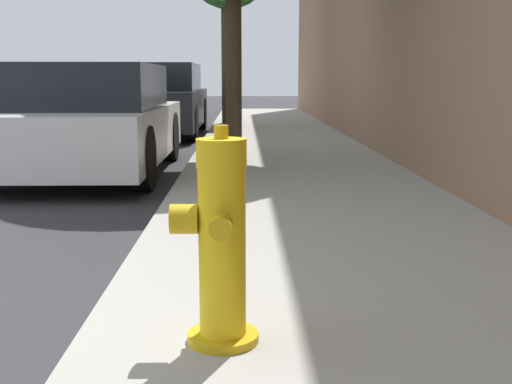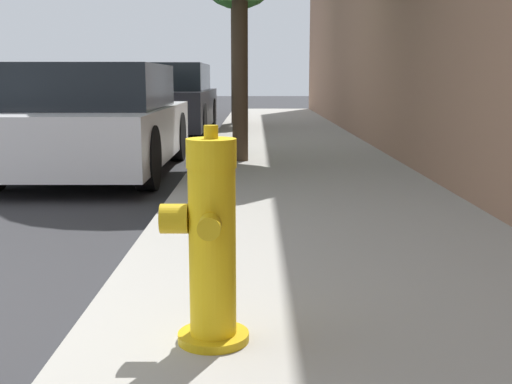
% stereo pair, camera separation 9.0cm
% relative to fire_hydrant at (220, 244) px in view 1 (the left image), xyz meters
% --- Properties ---
extents(sidewalk_slab, '(2.64, 40.00, 0.11)m').
position_rel_fire_hydrant_xyz_m(sidewalk_slab, '(0.71, 0.20, -0.47)').
color(sidewalk_slab, '#99968E').
rests_on(sidewalk_slab, ground_plane).
extents(fire_hydrant, '(0.35, 0.37, 0.88)m').
position_rel_fire_hydrant_xyz_m(fire_hydrant, '(0.00, 0.00, 0.00)').
color(fire_hydrant, '#C39C11').
rests_on(fire_hydrant, sidewalk_slab).
extents(parked_car_near, '(1.85, 4.08, 1.34)m').
position_rel_fire_hydrant_xyz_m(parked_car_near, '(-1.79, 5.42, 0.13)').
color(parked_car_near, silver).
rests_on(parked_car_near, ground_plane).
extents(parked_car_mid, '(1.70, 4.56, 1.46)m').
position_rel_fire_hydrant_xyz_m(parked_car_mid, '(-1.61, 10.91, 0.19)').
color(parked_car_mid, black).
rests_on(parked_car_mid, ground_plane).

